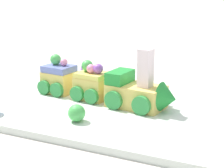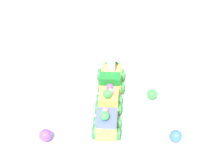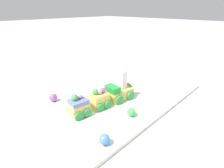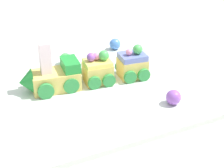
% 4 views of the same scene
% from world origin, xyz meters
% --- Properties ---
extents(ground_plane, '(10.00, 10.00, 0.00)m').
position_xyz_m(ground_plane, '(0.00, 0.00, 0.00)').
color(ground_plane, beige).
extents(display_board, '(0.82, 0.41, 0.01)m').
position_xyz_m(display_board, '(0.00, 0.00, 0.01)').
color(display_board, silver).
rests_on(display_board, ground_plane).
extents(cake_train_locomotive, '(0.13, 0.08, 0.11)m').
position_xyz_m(cake_train_locomotive, '(0.07, -0.03, 0.04)').
color(cake_train_locomotive, '#EACC66').
rests_on(cake_train_locomotive, display_board).
extents(cake_car_lemon, '(0.07, 0.07, 0.07)m').
position_xyz_m(cake_car_lemon, '(-0.03, -0.02, 0.04)').
color(cake_car_lemon, '#EACC66').
rests_on(cake_car_lemon, display_board).
extents(cake_car_blueberry, '(0.07, 0.07, 0.08)m').
position_xyz_m(cake_car_blueberry, '(-0.11, -0.01, 0.04)').
color(cake_car_blueberry, '#EACC66').
rests_on(cake_car_blueberry, display_board).
extents(gumball_purple, '(0.03, 0.03, 0.03)m').
position_xyz_m(gumball_purple, '(-0.13, 0.13, 0.03)').
color(gumball_purple, '#9956C6').
rests_on(gumball_purple, display_board).
extents(gumball_green, '(0.03, 0.03, 0.03)m').
position_xyz_m(gumball_green, '(-0.00, -0.14, 0.03)').
color(gumball_green, '#4CBC56').
rests_on(gumball_green, display_board).
extents(gumball_blue, '(0.03, 0.03, 0.03)m').
position_xyz_m(gumball_blue, '(-0.15, -0.17, 0.03)').
color(gumball_blue, '#4C84E0').
rests_on(gumball_blue, display_board).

